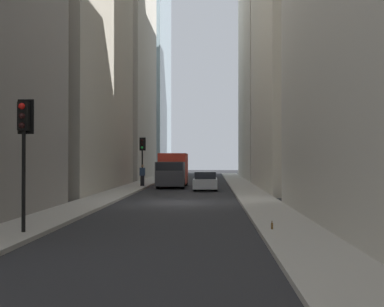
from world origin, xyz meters
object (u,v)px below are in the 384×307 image
object	(u,v)px
delivery_truck	(173,170)
pedestrian	(142,174)
traffic_light_foreground	(24,134)
discarded_bottle	(272,226)
traffic_light_midblock	(142,150)
sedan_silver	(205,181)

from	to	relation	value
delivery_truck	pedestrian	bearing A→B (deg)	106.72
traffic_light_foreground	pedestrian	distance (m)	23.98
discarded_bottle	delivery_truck	bearing A→B (deg)	12.45
traffic_light_midblock	discarded_bottle	world-z (taller)	traffic_light_midblock
delivery_truck	traffic_light_midblock	bearing A→B (deg)	91.57
traffic_light_foreground	pedestrian	world-z (taller)	traffic_light_foreground
sedan_silver	pedestrian	world-z (taller)	pedestrian
delivery_truck	sedan_silver	xyz separation A→B (m)	(-3.47, -2.80, -0.80)
sedan_silver	pedestrian	bearing A→B (deg)	62.61
sedan_silver	traffic_light_foreground	size ratio (longest dim) A/B	1.03
traffic_light_foreground	traffic_light_midblock	size ratio (longest dim) A/B	1.03
traffic_light_foreground	discarded_bottle	size ratio (longest dim) A/B	15.47
traffic_light_foreground	sedan_silver	bearing A→B (deg)	-14.35
traffic_light_midblock	discarded_bottle	distance (m)	25.08
delivery_truck	traffic_light_foreground	bearing A→B (deg)	173.94
traffic_light_midblock	pedestrian	xyz separation A→B (m)	(-0.67, -0.11, -2.01)
traffic_light_foreground	discarded_bottle	world-z (taller)	traffic_light_foreground
sedan_silver	discarded_bottle	world-z (taller)	sedan_silver
traffic_light_midblock	traffic_light_foreground	bearing A→B (deg)	179.90
traffic_light_midblock	pedestrian	world-z (taller)	traffic_light_midblock
delivery_truck	discarded_bottle	xyz separation A→B (m)	(-23.73, -5.24, -1.21)
traffic_light_foreground	delivery_truck	bearing A→B (deg)	-6.06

